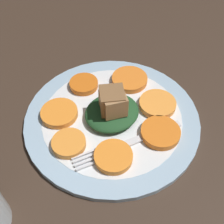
% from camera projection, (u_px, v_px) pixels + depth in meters
% --- Properties ---
extents(table_slab, '(1.20, 1.20, 0.02)m').
position_uv_depth(table_slab, '(112.00, 124.00, 0.49)').
color(table_slab, '#38281E').
rests_on(table_slab, ground).
extents(plate, '(0.29, 0.29, 0.01)m').
position_uv_depth(plate, '(112.00, 118.00, 0.47)').
color(plate, '#99B7D1').
rests_on(plate, table_slab).
extents(carrot_slice_0, '(0.07, 0.07, 0.01)m').
position_uv_depth(carrot_slice_0, '(130.00, 79.00, 0.52)').
color(carrot_slice_0, orange).
rests_on(carrot_slice_0, plate).
extents(carrot_slice_1, '(0.05, 0.05, 0.01)m').
position_uv_depth(carrot_slice_1, '(83.00, 85.00, 0.51)').
color(carrot_slice_1, orange).
rests_on(carrot_slice_1, plate).
extents(carrot_slice_2, '(0.06, 0.06, 0.01)m').
position_uv_depth(carrot_slice_2, '(59.00, 113.00, 0.47)').
color(carrot_slice_2, orange).
rests_on(carrot_slice_2, plate).
extents(carrot_slice_3, '(0.05, 0.05, 0.01)m').
position_uv_depth(carrot_slice_3, '(69.00, 143.00, 0.43)').
color(carrot_slice_3, orange).
rests_on(carrot_slice_3, plate).
extents(carrot_slice_4, '(0.06, 0.06, 0.01)m').
position_uv_depth(carrot_slice_4, '(113.00, 157.00, 0.41)').
color(carrot_slice_4, orange).
rests_on(carrot_slice_4, plate).
extents(carrot_slice_5, '(0.06, 0.06, 0.01)m').
position_uv_depth(carrot_slice_5, '(160.00, 133.00, 0.44)').
color(carrot_slice_5, orange).
rests_on(carrot_slice_5, plate).
extents(carrot_slice_6, '(0.06, 0.06, 0.01)m').
position_uv_depth(carrot_slice_6, '(157.00, 104.00, 0.48)').
color(carrot_slice_6, '#F99438').
rests_on(carrot_slice_6, plate).
extents(center_pile, '(0.09, 0.08, 0.06)m').
position_uv_depth(center_pile, '(112.00, 107.00, 0.45)').
color(center_pile, '#1E4723').
rests_on(center_pile, plate).
extents(fork, '(0.18, 0.05, 0.00)m').
position_uv_depth(fork, '(127.00, 144.00, 0.43)').
color(fork, silver).
rests_on(fork, plate).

